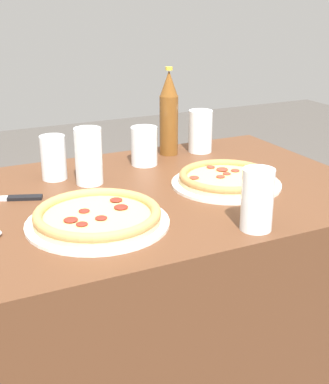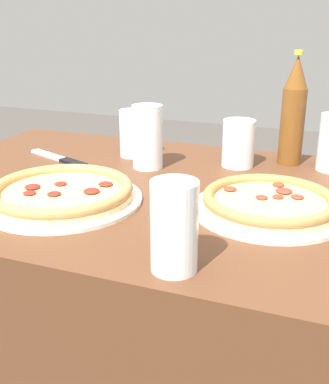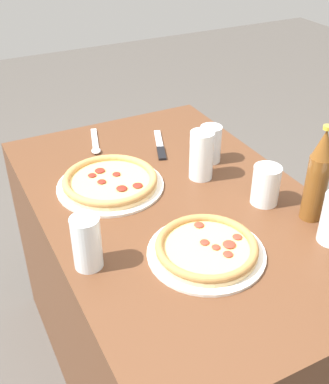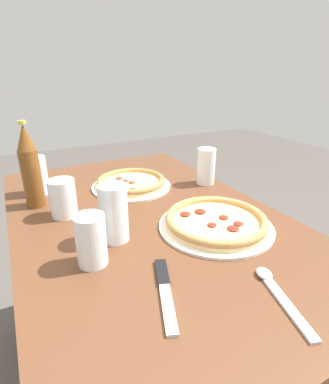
% 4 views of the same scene
% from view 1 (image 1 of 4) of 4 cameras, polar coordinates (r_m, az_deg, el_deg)
% --- Properties ---
extents(table, '(1.20, 0.76, 0.76)m').
position_cam_1_polar(table, '(1.55, -2.45, -13.37)').
color(table, '#56331E').
rests_on(table, ground_plane).
extents(pizza_pepperoni, '(0.29, 0.29, 0.04)m').
position_cam_1_polar(pizza_pepperoni, '(1.43, 6.60, 1.41)').
color(pizza_pepperoni, silver).
rests_on(pizza_pepperoni, table).
extents(pizza_margherita, '(0.32, 0.32, 0.04)m').
position_cam_1_polar(pizza_margherita, '(1.19, -7.16, -2.63)').
color(pizza_margherita, silver).
rests_on(pizza_margherita, table).
extents(glass_water, '(0.07, 0.07, 0.12)m').
position_cam_1_polar(glass_water, '(1.49, -11.75, 3.45)').
color(glass_water, white).
rests_on(glass_water, table).
extents(glass_red_wine, '(0.08, 0.08, 0.13)m').
position_cam_1_polar(glass_red_wine, '(1.73, 3.84, 6.24)').
color(glass_red_wine, white).
rests_on(glass_red_wine, table).
extents(glass_lemonade, '(0.07, 0.07, 0.15)m').
position_cam_1_polar(glass_lemonade, '(1.43, -8.09, 3.57)').
color(glass_lemonade, white).
rests_on(glass_lemonade, table).
extents(glass_iced_tea, '(0.08, 0.08, 0.11)m').
position_cam_1_polar(glass_iced_tea, '(1.59, -2.18, 4.84)').
color(glass_iced_tea, white).
rests_on(glass_iced_tea, table).
extents(glass_mango_juice, '(0.07, 0.07, 0.14)m').
position_cam_1_polar(glass_mango_juice, '(1.16, 9.84, -1.16)').
color(glass_mango_juice, white).
rests_on(glass_mango_juice, table).
extents(beer_bottle, '(0.06, 0.06, 0.27)m').
position_cam_1_polar(beer_bottle, '(1.68, 0.47, 8.34)').
color(beer_bottle, brown).
rests_on(beer_bottle, table).
extents(knife, '(0.21, 0.10, 0.01)m').
position_cam_1_polar(knife, '(1.38, -16.82, -0.66)').
color(knife, black).
rests_on(knife, table).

